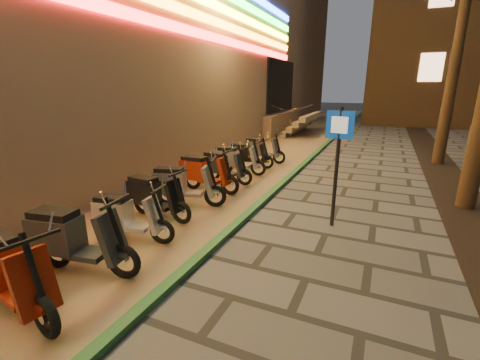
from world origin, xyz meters
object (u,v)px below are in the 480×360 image
at_px(scooter_5, 72,238).
at_px(scooter_7, 153,195).
at_px(scooter_9, 203,172).
at_px(scooter_11, 235,159).
at_px(scooter_4, 8,271).
at_px(scooter_6, 125,216).
at_px(scooter_12, 247,154).
at_px(scooter_10, 222,166).
at_px(scooter_13, 260,149).
at_px(scooter_8, 181,184).
at_px(pedestrian_sign, 338,151).

xyz_separation_m(scooter_5, scooter_7, (-0.29, 2.24, -0.05)).
xyz_separation_m(scooter_9, scooter_11, (0.06, 1.95, -0.03)).
height_order(scooter_4, scooter_6, scooter_4).
distance_m(scooter_7, scooter_12, 4.99).
xyz_separation_m(scooter_10, scooter_13, (0.09, 3.01, 0.00)).
distance_m(scooter_12, scooter_13, 1.07).
height_order(scooter_7, scooter_8, scooter_8).
relative_size(scooter_10, scooter_13, 1.00).
relative_size(pedestrian_sign, scooter_7, 1.47).
relative_size(pedestrian_sign, scooter_12, 1.56).
bearing_deg(scooter_12, scooter_13, 74.27).
bearing_deg(pedestrian_sign, scooter_6, -137.14).
xyz_separation_m(scooter_4, scooter_13, (-0.14, 9.25, -0.06)).
height_order(scooter_5, scooter_9, scooter_5).
xyz_separation_m(scooter_8, scooter_9, (-0.11, 1.21, 0.00)).
relative_size(scooter_5, scooter_9, 1.05).
distance_m(pedestrian_sign, scooter_5, 4.87).
distance_m(scooter_8, scooter_11, 3.16).
bearing_deg(scooter_7, scooter_11, 93.41).
height_order(scooter_4, scooter_12, scooter_4).
xyz_separation_m(scooter_4, scooter_5, (-0.06, 0.96, 0.00)).
bearing_deg(scooter_5, scooter_6, 82.23).
height_order(scooter_4, scooter_7, scooter_4).
relative_size(scooter_4, scooter_9, 1.04).
relative_size(scooter_6, scooter_12, 1.01).
bearing_deg(scooter_6, scooter_10, 81.40).
bearing_deg(scooter_5, pedestrian_sign, 35.22).
xyz_separation_m(pedestrian_sign, scooter_7, (-3.65, -1.14, -1.06)).
height_order(pedestrian_sign, scooter_9, pedestrian_sign).
xyz_separation_m(scooter_8, scooter_10, (-0.04, 2.20, -0.04)).
bearing_deg(scooter_6, scooter_5, -98.17).
relative_size(scooter_11, scooter_13, 1.01).
xyz_separation_m(scooter_4, scooter_6, (-0.10, 2.10, -0.07)).
bearing_deg(scooter_8, scooter_11, 73.03).
relative_size(scooter_11, scooter_12, 1.06).
xyz_separation_m(pedestrian_sign, scooter_8, (-3.49, -0.30, -1.03)).
relative_size(pedestrian_sign, scooter_13, 1.49).
relative_size(scooter_4, scooter_11, 1.10).
xyz_separation_m(scooter_7, scooter_8, (0.16, 0.84, 0.03)).
bearing_deg(scooter_5, scooter_7, 87.38).
bearing_deg(scooter_10, scooter_4, -83.43).
height_order(scooter_5, scooter_12, scooter_5).
bearing_deg(scooter_11, scooter_9, -100.08).
xyz_separation_m(scooter_5, scooter_10, (-0.17, 5.28, -0.06)).
height_order(scooter_6, scooter_7, scooter_7).
height_order(scooter_10, scooter_13, same).
bearing_deg(scooter_13, scooter_10, -87.67).
relative_size(scooter_6, scooter_7, 0.96).
xyz_separation_m(pedestrian_sign, scooter_5, (-3.36, -3.38, -1.00)).
bearing_deg(scooter_10, scooter_13, 92.84).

